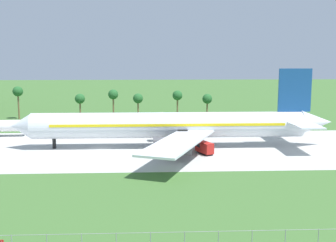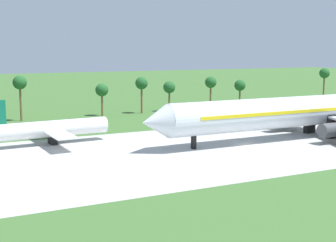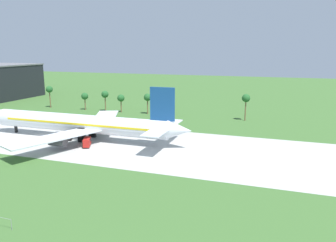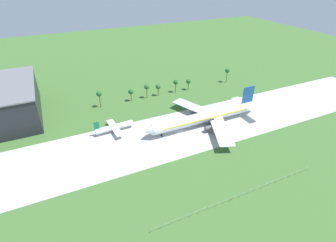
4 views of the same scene
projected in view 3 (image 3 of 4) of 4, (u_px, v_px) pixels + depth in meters
name	position (u px, v px, depth m)	size (l,w,h in m)	color
ground_plane	(40.00, 135.00, 120.51)	(600.00, 600.00, 0.00)	#3D662D
taxiway_strip	(40.00, 135.00, 120.51)	(320.00, 44.00, 0.02)	#B2B2AD
jet_airliner	(83.00, 124.00, 114.00)	(79.26, 61.24, 19.40)	silver
regional_aircraft	(2.00, 113.00, 145.77)	(22.47, 20.05, 9.19)	white
baggage_tug	(87.00, 142.00, 105.95)	(3.93, 5.45, 2.82)	black
palm_tree_row	(128.00, 97.00, 161.37)	(107.16, 3.60, 11.87)	brown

